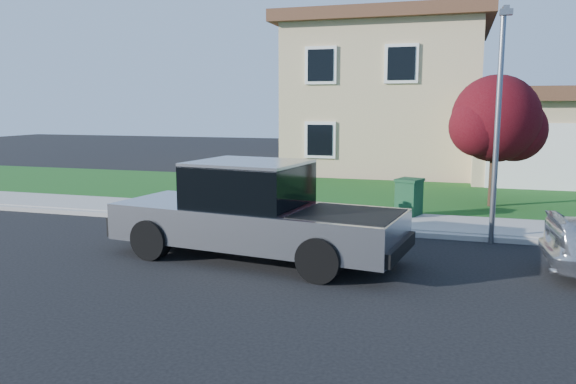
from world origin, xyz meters
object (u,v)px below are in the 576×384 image
at_px(woman, 287,200).
at_px(ornamental_tree, 497,123).
at_px(trash_bin, 409,197).
at_px(street_lamp, 498,113).
at_px(pickup_truck, 255,214).

relative_size(woman, ornamental_tree, 0.43).
relative_size(trash_bin, street_lamp, 0.19).
bearing_deg(street_lamp, ornamental_tree, 84.85).
bearing_deg(trash_bin, pickup_truck, -99.83).
xyz_separation_m(woman, ornamental_tree, (4.88, 4.47, 1.74)).
relative_size(ornamental_tree, street_lamp, 0.76).
distance_m(pickup_truck, woman, 2.50).
relative_size(pickup_truck, street_lamp, 1.22).
relative_size(woman, trash_bin, 1.68).
distance_m(woman, ornamental_tree, 6.85).
xyz_separation_m(pickup_truck, trash_bin, (2.59, 4.64, -0.26)).
bearing_deg(woman, trash_bin, -128.68).
height_order(woman, ornamental_tree, ornamental_tree).
bearing_deg(pickup_truck, woman, 99.62).
bearing_deg(woman, pickup_truck, 104.42).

